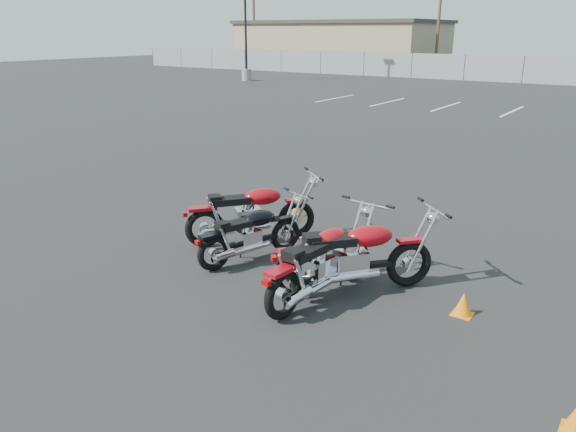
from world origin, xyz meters
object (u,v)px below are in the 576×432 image
Objects in this scene: motorcycle_front_red at (251,213)px; motorcycle_rear_red at (321,262)px; motorcycle_third_red at (355,257)px; motorcycle_second_black at (251,234)px.

motorcycle_rear_red is at bearing -28.56° from motorcycle_front_red.
motorcycle_third_red reaches higher than motorcycle_front_red.
motorcycle_third_red is (2.33, -0.73, 0.01)m from motorcycle_front_red.
motorcycle_rear_red is (2.04, -1.11, -0.01)m from motorcycle_front_red.
motorcycle_rear_red is at bearing -127.49° from motorcycle_third_red.
motorcycle_second_black is 0.84× the size of motorcycle_rear_red.
motorcycle_second_black is at bearing 162.67° from motorcycle_rear_red.
motorcycle_third_red reaches higher than motorcycle_rear_red.
motorcycle_second_black is at bearing -52.29° from motorcycle_front_red.
motorcycle_front_red is at bearing 162.53° from motorcycle_third_red.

